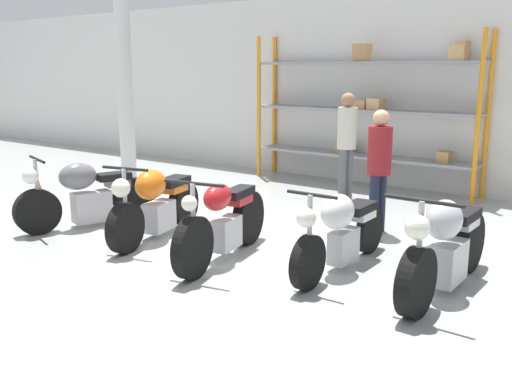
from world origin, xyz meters
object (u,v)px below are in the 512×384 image
object	(u,v)px
shelving_rack	(369,107)
motorcycle_orange	(156,203)
motorcycle_silver	(446,247)
person_near_rack	(347,137)
person_browsing	(379,161)
motorcycle_red	(223,222)
motorcycle_grey	(86,195)
motorcycle_white	(341,229)
traffic_cone	(39,195)

from	to	relation	value
shelving_rack	motorcycle_orange	bearing A→B (deg)	-98.91
motorcycle_silver	person_near_rack	world-z (taller)	person_near_rack
person_browsing	shelving_rack	bearing A→B (deg)	-54.63
motorcycle_red	shelving_rack	bearing A→B (deg)	174.60
person_browsing	motorcycle_grey	bearing A→B (deg)	38.89
motorcycle_white	motorcycle_grey	bearing A→B (deg)	-82.66
motorcycle_orange	motorcycle_white	xyz separation A→B (m)	(2.53, 0.36, -0.01)
motorcycle_orange	motorcycle_silver	distance (m)	3.69
motorcycle_red	person_browsing	size ratio (longest dim) A/B	1.21
shelving_rack	motorcycle_silver	bearing A→B (deg)	-55.71
motorcycle_orange	motorcycle_silver	bearing A→B (deg)	83.00
person_near_rack	motorcycle_orange	bearing A→B (deg)	83.47
motorcycle_grey	motorcycle_silver	bearing A→B (deg)	114.65
traffic_cone	person_browsing	bearing A→B (deg)	24.11
motorcycle_white	motorcycle_silver	world-z (taller)	motorcycle_silver
motorcycle_orange	person_near_rack	xyz separation A→B (m)	(0.93, 3.50, 0.60)
motorcycle_red	person_browsing	xyz separation A→B (m)	(0.96, 2.10, 0.53)
motorcycle_grey	person_browsing	xyz separation A→B (m)	(3.43, 2.14, 0.54)
motorcycle_orange	motorcycle_silver	world-z (taller)	motorcycle_silver
motorcycle_silver	traffic_cone	size ratio (longest dim) A/B	3.92
motorcycle_orange	person_near_rack	size ratio (longest dim) A/B	1.10
motorcycle_grey	motorcycle_white	xyz separation A→B (m)	(3.73, 0.54, 0.02)
motorcycle_red	person_near_rack	world-z (taller)	person_near_rack
motorcycle_white	shelving_rack	bearing A→B (deg)	-158.51
shelving_rack	motorcycle_red	bearing A→B (deg)	-83.83
shelving_rack	person_near_rack	bearing A→B (deg)	-80.70
person_near_rack	traffic_cone	size ratio (longest dim) A/B	3.27
motorcycle_white	person_near_rack	size ratio (longest dim) A/B	1.13
motorcycle_white	motorcycle_orange	bearing A→B (deg)	-82.74
motorcycle_grey	person_near_rack	bearing A→B (deg)	167.54
motorcycle_grey	shelving_rack	bearing A→B (deg)	176.05
motorcycle_silver	motorcycle_red	bearing A→B (deg)	-76.31
shelving_rack	person_browsing	xyz separation A→B (m)	(1.49, -2.74, -0.52)
motorcycle_white	person_browsing	bearing A→B (deg)	-170.10
motorcycle_silver	person_near_rack	xyz separation A→B (m)	(-2.73, 3.09, 0.60)
motorcycle_red	motorcycle_silver	world-z (taller)	motorcycle_silver
shelving_rack	person_near_rack	world-z (taller)	shelving_rack
person_browsing	person_near_rack	bearing A→B (deg)	-43.11
motorcycle_grey	motorcycle_silver	world-z (taller)	motorcycle_silver
person_near_rack	motorcycle_red	bearing A→B (deg)	103.55
shelving_rack	motorcycle_grey	distance (m)	5.36
motorcycle_red	motorcycle_white	xyz separation A→B (m)	(1.27, 0.50, 0.01)
shelving_rack	traffic_cone	xyz separation A→B (m)	(-3.18, -4.83, -1.22)
motorcycle_orange	person_browsing	distance (m)	3.01
motorcycle_silver	motorcycle_grey	bearing A→B (deg)	-82.30
motorcycle_orange	motorcycle_red	bearing A→B (deg)	70.27
shelving_rack	person_near_rack	distance (m)	1.29
motorcycle_red	person_browsing	distance (m)	2.37
motorcycle_white	person_near_rack	distance (m)	3.57
traffic_cone	shelving_rack	bearing A→B (deg)	56.62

